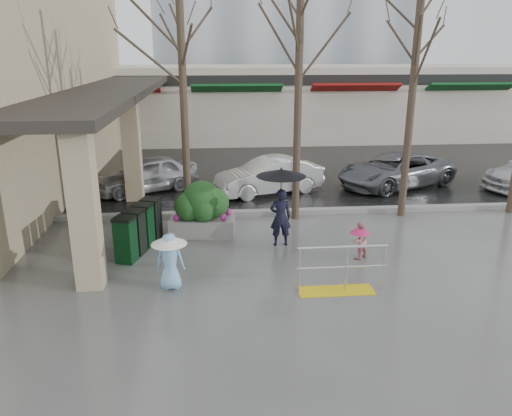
{
  "coord_description": "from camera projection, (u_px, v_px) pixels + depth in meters",
  "views": [
    {
      "loc": [
        -1.19,
        -10.55,
        4.9
      ],
      "look_at": [
        -0.24,
        0.66,
        1.3
      ],
      "focal_mm": 35.0,
      "sensor_mm": 36.0,
      "label": 1
    }
  ],
  "objects": [
    {
      "name": "curb",
      "position": [
        255.0,
        213.0,
        15.37
      ],
      "size": [
        120.0,
        0.3,
        0.15
      ],
      "primitive_type": "cube",
      "color": "gray",
      "rests_on": "ground"
    },
    {
      "name": "child_blue",
      "position": [
        170.0,
        256.0,
        10.48
      ],
      "size": [
        0.76,
        0.76,
        1.24
      ],
      "rotation": [
        0.0,
        0.0,
        3.03
      ],
      "color": "#7FB9E3",
      "rests_on": "ground"
    },
    {
      "name": "car_a",
      "position": [
        146.0,
        174.0,
        17.76
      ],
      "size": [
        3.96,
        3.07,
        1.26
      ],
      "primitive_type": "imported",
      "rotation": [
        0.0,
        0.0,
        -1.08
      ],
      "color": "#BCBCC1",
      "rests_on": "ground"
    },
    {
      "name": "ground",
      "position": [
        269.0,
        269.0,
        11.6
      ],
      "size": [
        120.0,
        120.0,
        0.0
      ],
      "primitive_type": "plane",
      "color": "#51514F",
      "rests_on": "ground"
    },
    {
      "name": "pillar_back",
      "position": [
        132.0,
        149.0,
        16.45
      ],
      "size": [
        0.55,
        0.55,
        3.5
      ],
      "primitive_type": "cube",
      "color": "tan",
      "rests_on": "ground"
    },
    {
      "name": "tree_mideast",
      "position": [
        416.0,
        50.0,
        13.9
      ],
      "size": [
        3.2,
        3.2,
        6.5
      ],
      "color": "#382B21",
      "rests_on": "ground"
    },
    {
      "name": "news_boxes",
      "position": [
        139.0,
        228.0,
        12.6
      ],
      "size": [
        1.01,
        2.07,
        1.13
      ],
      "rotation": [
        0.0,
        0.0,
        -0.29
      ],
      "color": "#0B3317",
      "rests_on": "ground"
    },
    {
      "name": "tree_midwest",
      "position": [
        300.0,
        36.0,
        13.52
      ],
      "size": [
        3.2,
        3.2,
        7.0
      ],
      "color": "#382B21",
      "rests_on": "ground"
    },
    {
      "name": "canopy_slab",
      "position": [
        111.0,
        86.0,
        17.7
      ],
      "size": [
        2.8,
        18.0,
        0.25
      ],
      "primitive_type": "cube",
      "color": "#2D2823",
      "rests_on": "pillar_front"
    },
    {
      "name": "storefront_row",
      "position": [
        270.0,
        102.0,
        28.2
      ],
      "size": [
        34.0,
        6.74,
        4.0
      ],
      "color": "beige",
      "rests_on": "ground"
    },
    {
      "name": "planter",
      "position": [
        202.0,
        209.0,
        13.58
      ],
      "size": [
        1.82,
        1.07,
        1.53
      ],
      "rotation": [
        0.0,
        0.0,
        -0.09
      ],
      "color": "slate",
      "rests_on": "ground"
    },
    {
      "name": "handrail",
      "position": [
        339.0,
        275.0,
        10.46
      ],
      "size": [
        1.9,
        0.5,
        1.03
      ],
      "color": "yellow",
      "rests_on": "ground"
    },
    {
      "name": "car_c",
      "position": [
        396.0,
        170.0,
        18.41
      ],
      "size": [
        4.99,
        3.73,
        1.26
      ],
      "primitive_type": "imported",
      "rotation": [
        0.0,
        0.0,
        -1.16
      ],
      "color": "slate",
      "rests_on": "ground"
    },
    {
      "name": "car_b",
      "position": [
        269.0,
        176.0,
        17.54
      ],
      "size": [
        4.05,
        2.55,
        1.26
      ],
      "primitive_type": "imported",
      "rotation": [
        0.0,
        0.0,
        -1.23
      ],
      "color": "silver",
      "rests_on": "ground"
    },
    {
      "name": "street_asphalt",
      "position": [
        232.0,
        128.0,
        32.48
      ],
      "size": [
        120.0,
        36.0,
        0.01
      ],
      "primitive_type": "cube",
      "color": "black",
      "rests_on": "ground"
    },
    {
      "name": "pillar_front",
      "position": [
        84.0,
        209.0,
        10.28
      ],
      "size": [
        0.55,
        0.55,
        3.5
      ],
      "primitive_type": "cube",
      "color": "tan",
      "rests_on": "ground"
    },
    {
      "name": "tree_west",
      "position": [
        181.0,
        41.0,
        13.31
      ],
      "size": [
        3.2,
        3.2,
        6.8
      ],
      "color": "#382B21",
      "rests_on": "ground"
    },
    {
      "name": "child_pink",
      "position": [
        360.0,
        238.0,
        12.06
      ],
      "size": [
        0.57,
        0.54,
        0.93
      ],
      "rotation": [
        0.0,
        0.0,
        3.71
      ],
      "color": "#D2808C",
      "rests_on": "ground"
    },
    {
      "name": "woman",
      "position": [
        281.0,
        196.0,
        12.65
      ],
      "size": [
        1.28,
        1.28,
        2.08
      ],
      "rotation": [
        0.0,
        0.0,
        3.18
      ],
      "color": "black",
      "rests_on": "ground"
    }
  ]
}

